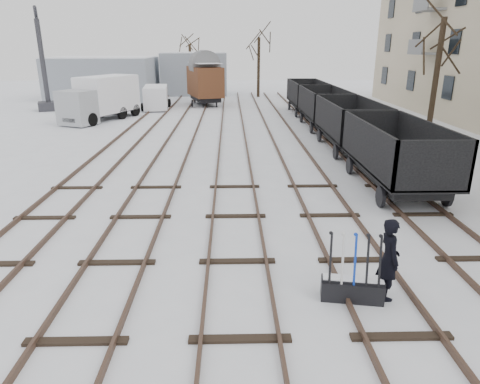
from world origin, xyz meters
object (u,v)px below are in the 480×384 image
(panel_van, at_px, (156,97))
(crane, at_px, (47,84))
(freight_wagon_a, at_px, (395,164))
(lorry, at_px, (101,98))
(ground_frame, at_px, (352,288))
(worker, at_px, (389,259))
(box_van_wagon, at_px, (205,81))

(panel_van, height_order, crane, crane)
(freight_wagon_a, height_order, panel_van, freight_wagon_a)
(lorry, height_order, panel_van, lorry)
(ground_frame, bearing_deg, crane, 131.43)
(freight_wagon_a, xyz_separation_m, crane, (-21.32, 21.38, 1.17))
(panel_van, bearing_deg, ground_frame, -79.98)
(worker, height_order, panel_van, panel_van)
(freight_wagon_a, bearing_deg, crane, 134.92)
(box_van_wagon, distance_m, lorry, 10.88)
(ground_frame, xyz_separation_m, crane, (-17.73, 28.86, 1.85))
(ground_frame, relative_size, freight_wagon_a, 0.24)
(worker, height_order, box_van_wagon, box_van_wagon)
(crane, bearing_deg, freight_wagon_a, -66.43)
(lorry, bearing_deg, freight_wagon_a, -21.89)
(crane, bearing_deg, panel_van, -18.55)
(panel_van, bearing_deg, worker, -78.58)
(ground_frame, xyz_separation_m, lorry, (-11.80, 23.56, 1.30))
(panel_van, bearing_deg, box_van_wagon, 25.86)
(worker, distance_m, freight_wagon_a, 7.90)
(lorry, xyz_separation_m, crane, (-5.93, 5.30, 0.54))
(ground_frame, distance_m, panel_van, 30.61)
(freight_wagon_a, height_order, crane, crane)
(worker, relative_size, crane, 0.22)
(freight_wagon_a, distance_m, crane, 30.22)
(worker, height_order, freight_wagon_a, freight_wagon_a)
(worker, bearing_deg, ground_frame, 94.94)
(worker, bearing_deg, box_van_wagon, 7.28)
(ground_frame, height_order, freight_wagon_a, freight_wagon_a)
(crane, bearing_deg, box_van_wagon, -8.17)
(worker, bearing_deg, crane, 30.08)
(ground_frame, relative_size, crane, 0.18)
(freight_wagon_a, relative_size, box_van_wagon, 1.13)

